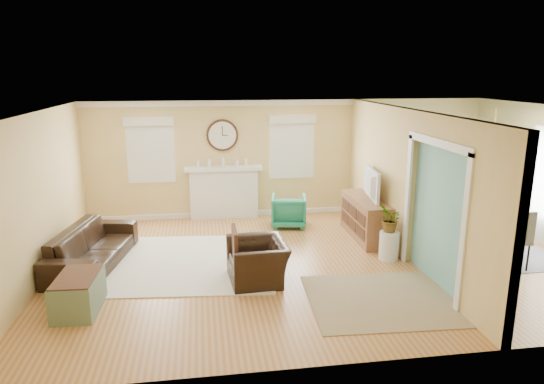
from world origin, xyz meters
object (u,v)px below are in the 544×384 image
Objects in this scene: sofa at (93,246)px; green_chair at (289,211)px; eames_chair at (258,261)px; dining_table at (474,230)px; credenza at (366,218)px.

sofa is 4.01m from green_chair.
sofa is 2.27× the size of eames_chair.
dining_table is (3.27, -1.65, -0.04)m from green_chair.
green_chair reaches higher than eames_chair.
sofa is at bearing -115.29° from eames_chair.
eames_chair is 2.84m from green_chair.
eames_chair is 1.35× the size of green_chair.
dining_table is at bearing 163.62° from green_chair.
eames_chair is 0.60× the size of credenza.
green_chair is at bearing -56.44° from sofa.
sofa is at bearing -172.58° from credenza.
sofa is 3.05× the size of green_chair.
eames_chair is 4.37m from dining_table.
credenza reaches higher than sofa.
eames_chair is 0.60× the size of dining_table.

